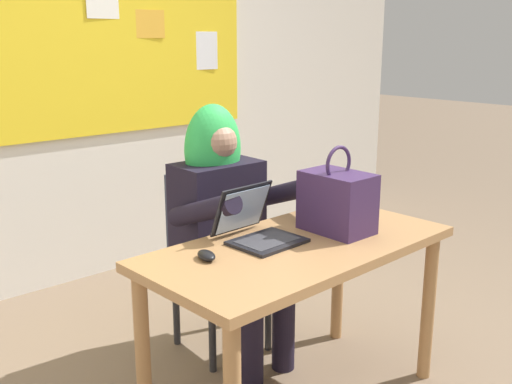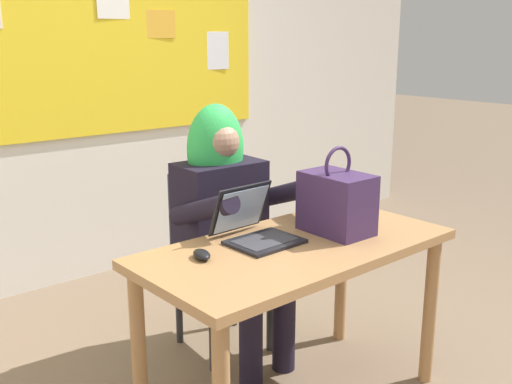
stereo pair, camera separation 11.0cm
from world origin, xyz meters
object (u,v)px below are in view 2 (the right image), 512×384
(desk_main, at_px, (296,267))
(chair_at_desk, at_px, (215,249))
(person_costumed, at_px, (228,212))
(laptop, at_px, (255,229))
(handbag, at_px, (337,202))
(computer_mouse, at_px, (202,255))

(desk_main, relative_size, chair_at_desk, 1.47)
(person_costumed, bearing_deg, laptop, -20.99)
(laptop, xyz_separation_m, handbag, (0.34, -0.14, 0.08))
(laptop, distance_m, handbag, 0.37)
(computer_mouse, xyz_separation_m, handbag, (0.63, -0.10, 0.12))
(chair_at_desk, xyz_separation_m, computer_mouse, (-0.48, -0.58, 0.25))
(handbag, bearing_deg, chair_at_desk, 102.89)
(desk_main, xyz_separation_m, laptop, (-0.10, 0.14, 0.15))
(chair_at_desk, height_order, laptop, laptop)
(laptop, bearing_deg, computer_mouse, -174.92)
(chair_at_desk, xyz_separation_m, person_costumed, (-0.01, -0.13, 0.23))
(desk_main, distance_m, person_costumed, 0.57)
(desk_main, distance_m, chair_at_desk, 0.70)
(chair_at_desk, bearing_deg, handbag, 17.46)
(laptop, relative_size, computer_mouse, 3.10)
(desk_main, distance_m, computer_mouse, 0.43)
(computer_mouse, bearing_deg, person_costumed, 58.80)
(desk_main, xyz_separation_m, chair_at_desk, (0.08, 0.69, -0.13))
(laptop, height_order, computer_mouse, laptop)
(chair_at_desk, distance_m, computer_mouse, 0.80)
(chair_at_desk, relative_size, laptop, 2.82)
(person_costumed, xyz_separation_m, handbag, (0.17, -0.56, 0.14))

